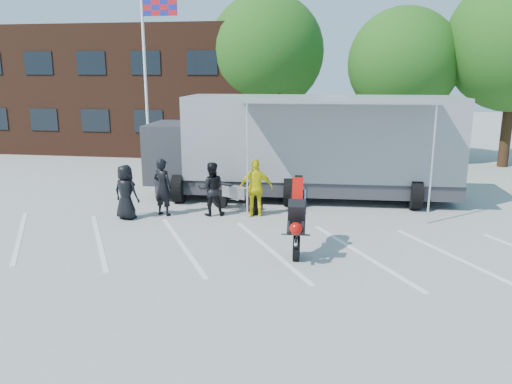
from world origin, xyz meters
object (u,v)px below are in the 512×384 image
(parked_motorcycle, at_px, (237,211))
(stunt_bike_rider, at_px, (297,249))
(transporter_truck, at_px, (305,198))
(tree_left, at_px, (266,52))
(spectator_leather_a, at_px, (126,192))
(spectator_leather_b, at_px, (163,187))
(spectator_leather_c, at_px, (211,189))
(spectator_hivis, at_px, (256,188))
(tree_mid, at_px, (403,64))
(flagpole, at_px, (150,60))

(parked_motorcycle, xyz_separation_m, stunt_bike_rider, (2.30, -3.41, 0.00))
(transporter_truck, bearing_deg, tree_left, 104.14)
(stunt_bike_rider, height_order, spectator_leather_a, spectator_leather_a)
(spectator_leather_b, height_order, spectator_leather_c, spectator_leather_b)
(parked_motorcycle, height_order, spectator_leather_a, spectator_leather_a)
(parked_motorcycle, height_order, spectator_hivis, spectator_hivis)
(tree_left, xyz_separation_m, tree_mid, (7.00, -1.00, -0.62))
(spectator_leather_c, relative_size, spectator_hivis, 0.94)
(stunt_bike_rider, xyz_separation_m, spectator_leather_c, (-3.01, 2.81, 0.87))
(spectator_leather_a, bearing_deg, spectator_hivis, -152.05)
(tree_left, height_order, parked_motorcycle, tree_left)
(flagpole, xyz_separation_m, spectator_leather_a, (1.59, -6.91, -4.18))
(tree_left, height_order, spectator_leather_c, tree_left)
(tree_mid, bearing_deg, spectator_leather_a, -129.02)
(flagpole, height_order, spectator_leather_b, flagpole)
(tree_left, distance_m, spectator_hivis, 12.89)
(flagpole, height_order, spectator_leather_c, flagpole)
(stunt_bike_rider, distance_m, spectator_leather_b, 5.31)
(spectator_leather_b, bearing_deg, stunt_bike_rider, 169.35)
(spectator_leather_b, relative_size, spectator_leather_c, 1.07)
(spectator_leather_a, bearing_deg, stunt_bike_rider, 174.91)
(flagpole, relative_size, spectator_hivis, 4.32)
(tree_mid, xyz_separation_m, spectator_leather_c, (-7.09, -11.09, -4.07))
(transporter_truck, relative_size, spectator_hivis, 6.31)
(stunt_bike_rider, bearing_deg, transporter_truck, 88.96)
(transporter_truck, relative_size, spectator_leather_c, 6.68)
(transporter_truck, distance_m, spectator_hivis, 3.10)
(tree_mid, distance_m, spectator_leather_c, 13.77)
(transporter_truck, relative_size, stunt_bike_rider, 5.28)
(tree_mid, height_order, spectator_hivis, tree_mid)
(tree_left, height_order, stunt_bike_rider, tree_left)
(parked_motorcycle, bearing_deg, stunt_bike_rider, -120.27)
(flagpole, height_order, spectator_leather_a, flagpole)
(tree_left, relative_size, tree_mid, 1.13)
(spectator_hivis, bearing_deg, stunt_bike_rider, 109.20)
(tree_left, height_order, transporter_truck, tree_left)
(spectator_leather_a, height_order, spectator_hivis, spectator_hivis)
(spectator_leather_c, bearing_deg, flagpole, -71.78)
(transporter_truck, xyz_separation_m, spectator_leather_b, (-4.42, -2.97, 0.93))
(tree_left, relative_size, spectator_leather_b, 4.63)
(transporter_truck, relative_size, spectator_leather_b, 6.27)
(spectator_leather_a, bearing_deg, flagpole, -62.50)
(tree_mid, distance_m, spectator_leather_a, 15.86)
(tree_mid, relative_size, spectator_hivis, 4.14)
(flagpole, distance_m, spectator_hivis, 9.15)
(tree_mid, bearing_deg, spectator_leather_b, -127.31)
(flagpole, bearing_deg, spectator_hivis, -46.76)
(parked_motorcycle, bearing_deg, tree_left, 28.89)
(tree_mid, bearing_deg, flagpole, -156.03)
(tree_left, height_order, spectator_leather_b, tree_left)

